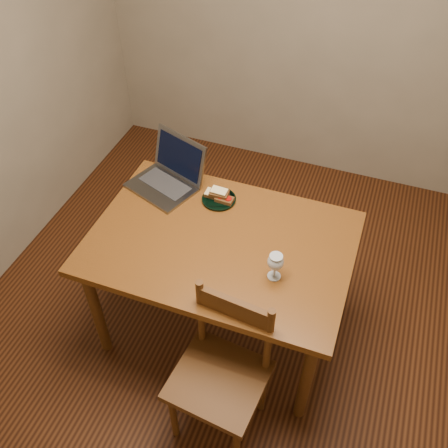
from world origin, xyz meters
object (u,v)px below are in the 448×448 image
(laptop, at_px, (170,173))
(milk_glass, at_px, (275,266))
(chair, at_px, (221,370))
(plate, at_px, (219,199))
(table, at_px, (221,252))

(laptop, bearing_deg, milk_glass, -11.40)
(chair, xyz_separation_m, plate, (-0.31, 0.80, 0.27))
(chair, height_order, laptop, laptop)
(plate, bearing_deg, milk_glass, -43.42)
(table, height_order, laptop, laptop)
(plate, xyz_separation_m, laptop, (-0.31, 0.05, 0.06))
(chair, height_order, plate, chair)
(chair, xyz_separation_m, milk_glass, (0.12, 0.40, 0.33))
(chair, distance_m, plate, 0.90)
(plate, relative_size, milk_glass, 1.26)
(milk_glass, distance_m, laptop, 0.86)
(table, bearing_deg, laptop, 142.59)
(milk_glass, bearing_deg, plate, 136.58)
(plate, bearing_deg, chair, -68.89)
(table, relative_size, milk_glass, 8.90)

